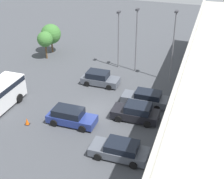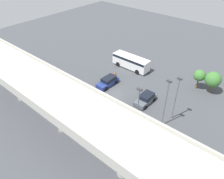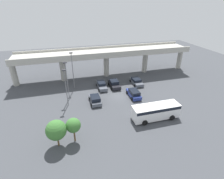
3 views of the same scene
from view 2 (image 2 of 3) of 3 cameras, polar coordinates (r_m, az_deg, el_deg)
name	(u,v)px [view 2 (image 2 of 3)]	position (r m, az deg, el deg)	size (l,w,h in m)	color
ground_plane	(115,93)	(40.01, 0.69, -1.04)	(97.69, 97.69, 0.00)	#424449
highway_overpass	(58,98)	(30.18, -14.00, -2.19)	(47.01, 7.00, 7.41)	#ADAAA0
parked_car_0	(146,99)	(37.93, 8.79, -2.41)	(2.19, 4.43, 1.62)	#515660
parked_car_1	(110,110)	(35.23, -0.52, -5.41)	(2.05, 4.85, 1.54)	#515660
parked_car_2	(97,101)	(36.95, -3.84, -3.11)	(2.26, 4.63, 1.70)	black
parked_car_3	(108,81)	(41.86, -1.06, 2.11)	(2.12, 4.74, 1.64)	navy
parked_car_4	(74,89)	(40.47, -9.87, 0.06)	(2.24, 4.86, 1.45)	#515660
shuttle_bus	(131,61)	(47.41, 4.98, 7.35)	(8.32, 2.81, 2.64)	white
lamp_post_near_aisle	(138,111)	(28.66, 6.72, -5.72)	(0.70, 0.35, 8.64)	slate
lamp_post_mid_lot	(166,101)	(31.58, 13.88, -2.84)	(0.70, 0.35, 8.11)	slate
lamp_post_by_overpass	(176,96)	(33.48, 16.41, -1.56)	(0.70, 0.35, 7.48)	slate
tree_front_left	(213,80)	(42.69, 24.88, 2.38)	(2.87, 2.87, 4.24)	brown
tree_front_centre	(199,76)	(42.87, 21.89, 3.40)	(2.15, 2.15, 3.93)	brown
traffic_cone	(115,73)	(45.47, 0.85, 4.36)	(0.44, 0.44, 0.70)	black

